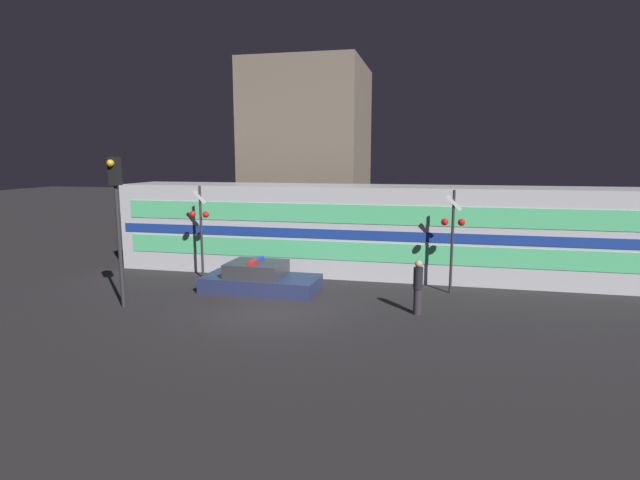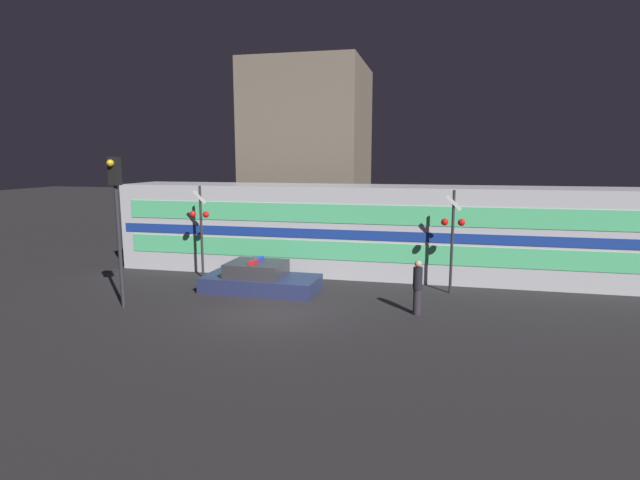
% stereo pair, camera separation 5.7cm
% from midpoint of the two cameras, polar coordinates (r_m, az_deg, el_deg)
% --- Properties ---
extents(ground_plane, '(120.00, 120.00, 0.00)m').
position_cam_midpoint_polar(ground_plane, '(16.38, -5.66, -8.10)').
color(ground_plane, '#262326').
extents(train, '(21.96, 2.91, 3.76)m').
position_cam_midpoint_polar(train, '(21.23, 6.03, 1.12)').
color(train, silver).
rests_on(train, ground_plane).
extents(police_car, '(4.32, 2.04, 1.21)m').
position_cam_midpoint_polar(police_car, '(18.76, -6.82, -4.47)').
color(police_car, navy).
rests_on(police_car, ground_plane).
extents(pedestrian, '(0.29, 0.29, 1.75)m').
position_cam_midpoint_polar(pedestrian, '(16.04, 11.18, -5.27)').
color(pedestrian, '#2D2833').
rests_on(pedestrian, ground_plane).
extents(crossing_signal_near, '(0.84, 0.31, 3.77)m').
position_cam_midpoint_polar(crossing_signal_near, '(18.51, 15.00, 0.92)').
color(crossing_signal_near, '#2D2D33').
rests_on(crossing_signal_near, ground_plane).
extents(crossing_signal_far, '(0.84, 0.31, 3.80)m').
position_cam_midpoint_polar(crossing_signal_far, '(20.79, -13.43, 1.91)').
color(crossing_signal_far, '#2D2D33').
rests_on(crossing_signal_far, ground_plane).
extents(traffic_light_corner, '(0.30, 0.46, 4.94)m').
position_cam_midpoint_polar(traffic_light_corner, '(17.32, -22.16, 4.15)').
color(traffic_light_corner, '#2D2D33').
rests_on(traffic_light_corner, ground_plane).
extents(building_left, '(6.39, 7.00, 10.15)m').
position_cam_midpoint_polar(building_left, '(29.64, -1.15, 9.69)').
color(building_left, '#726656').
rests_on(building_left, ground_plane).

